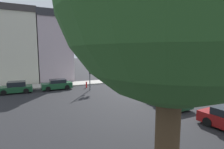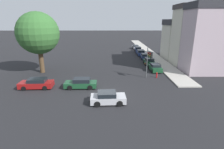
{
  "view_description": "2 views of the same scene",
  "coord_description": "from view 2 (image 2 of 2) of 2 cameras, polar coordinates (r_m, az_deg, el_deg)",
  "views": [
    {
      "loc": [
        -16.19,
        14.23,
        5.09
      ],
      "look_at": [
        3.88,
        4.78,
        2.35
      ],
      "focal_mm": 28.0,
      "sensor_mm": 36.0,
      "label": 1
    },
    {
      "loc": [
        0.6,
        -20.79,
        9.16
      ],
      "look_at": [
        0.78,
        2.4,
        1.96
      ],
      "focal_mm": 28.0,
      "sensor_mm": 36.0,
      "label": 2
    }
  ],
  "objects": [
    {
      "name": "crossing_car_2",
      "position": [
        25.01,
        -10.09,
        -2.85
      ],
      "size": [
        4.49,
        1.94,
        1.42
      ],
      "rotation": [
        0.0,
        0.0,
        3.16
      ],
      "color": "#194728",
      "rests_on": "ground_plane"
    },
    {
      "name": "rowhouse_backdrop",
      "position": [
        40.38,
        24.97,
        10.83
      ],
      "size": [
        8.16,
        18.73,
        12.26
      ],
      "color": "#B29EA8",
      "rests_on": "ground_plane"
    },
    {
      "name": "parked_car_0",
      "position": [
        33.9,
        13.89,
        2.25
      ],
      "size": [
        1.97,
        4.11,
        1.41
      ],
      "rotation": [
        0.0,
        0.0,
        1.59
      ],
      "color": "#194728",
      "rests_on": "ground_plane"
    },
    {
      "name": "parked_car_1",
      "position": [
        38.68,
        12.02,
        4.22
      ],
      "size": [
        2.05,
        3.96,
        1.46
      ],
      "rotation": [
        0.0,
        0.0,
        1.57
      ],
      "color": "#194728",
      "rests_on": "ground_plane"
    },
    {
      "name": "sidewalk_strip",
      "position": [
        55.03,
        11.53,
        7.42
      ],
      "size": [
        3.41,
        60.0,
        0.17
      ],
      "color": "#ADA89E",
      "rests_on": "ground_plane"
    },
    {
      "name": "street_tree",
      "position": [
        33.49,
        -23.0,
        12.27
      ],
      "size": [
        7.22,
        7.22,
        10.67
      ],
      "color": "#4C3823",
      "rests_on": "ground_plane"
    },
    {
      "name": "parked_car_4",
      "position": [
        54.06,
        8.49,
        8.09
      ],
      "size": [
        1.97,
        4.79,
        1.55
      ],
      "rotation": [
        0.0,
        0.0,
        1.53
      ],
      "color": "navy",
      "rests_on": "ground_plane"
    },
    {
      "name": "parked_car_3",
      "position": [
        48.82,
        9.34,
        7.06
      ],
      "size": [
        2.13,
        4.7,
        1.52
      ],
      "rotation": [
        0.0,
        0.0,
        1.55
      ],
      "color": "navy",
      "rests_on": "ground_plane"
    },
    {
      "name": "ground_plane",
      "position": [
        22.73,
        -1.92,
        -6.52
      ],
      "size": [
        300.0,
        300.0,
        0.0
      ],
      "primitive_type": "plane",
      "color": "black"
    },
    {
      "name": "fire_hydrant",
      "position": [
        29.99,
        14.41,
        -0.11
      ],
      "size": [
        0.22,
        0.22,
        0.92
      ],
      "color": "red",
      "rests_on": "ground_plane"
    },
    {
      "name": "traffic_signal",
      "position": [
        28.29,
        11.92,
        5.32
      ],
      "size": [
        0.91,
        2.16,
        5.06
      ],
      "rotation": [
        0.0,
        0.0,
        3.37
      ],
      "color": "#515456",
      "rests_on": "ground_plane"
    },
    {
      "name": "parked_car_2",
      "position": [
        43.88,
        10.69,
        5.78
      ],
      "size": [
        1.99,
        3.95,
        1.39
      ],
      "rotation": [
        0.0,
        0.0,
        1.57
      ],
      "color": "navy",
      "rests_on": "ground_plane"
    },
    {
      "name": "crossing_car_1",
      "position": [
        20.18,
        -1.36,
        -7.61
      ],
      "size": [
        4.08,
        2.16,
        1.4
      ],
      "rotation": [
        0.0,
        0.0,
        0.05
      ],
      "color": "#B7B7BC",
      "rests_on": "ground_plane"
    },
    {
      "name": "crossing_car_0",
      "position": [
        26.72,
        -23.4,
        -2.72
      ],
      "size": [
        4.62,
        2.15,
        1.42
      ],
      "rotation": [
        0.0,
        0.0,
        3.19
      ],
      "color": "maroon",
      "rests_on": "ground_plane"
    },
    {
      "name": "parked_car_5",
      "position": [
        59.78,
        7.72,
        8.89
      ],
      "size": [
        1.94,
        4.28,
        1.29
      ],
      "rotation": [
        0.0,
        0.0,
        1.59
      ],
      "color": "#B7B7BC",
      "rests_on": "ground_plane"
    }
  ]
}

